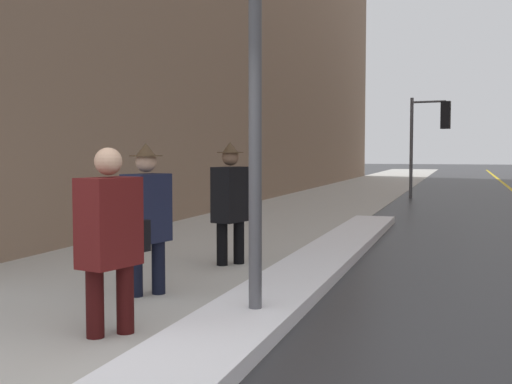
{
  "coord_description": "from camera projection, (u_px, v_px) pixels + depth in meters",
  "views": [
    {
      "loc": [
        2.09,
        -3.68,
        1.56
      ],
      "look_at": [
        -0.4,
        4.0,
        1.05
      ],
      "focal_mm": 45.0,
      "sensor_mm": 36.0,
      "label": 1
    }
  ],
  "objects": [
    {
      "name": "snow_bank_curb",
      "position": [
        322.0,
        260.0,
        8.84
      ],
      "size": [
        0.85,
        11.25,
        0.14
      ],
      "color": "white",
      "rests_on": "ground"
    },
    {
      "name": "sidewalk_slab",
      "position": [
        319.0,
        204.0,
        19.09
      ],
      "size": [
        4.0,
        80.0,
        0.01
      ],
      "color": "#B2AFA8",
      "rests_on": "ground"
    },
    {
      "name": "traffic_light_near",
      "position": [
        433.0,
        126.0,
        21.16
      ],
      "size": [
        1.31,
        0.33,
        3.36
      ],
      "rotation": [
        0.0,
        0.0,
        -0.13
      ],
      "color": "#515156",
      "rests_on": "ground"
    },
    {
      "name": "pedestrian_in_glasses",
      "position": [
        147.0,
        213.0,
        6.86
      ],
      "size": [
        0.41,
        0.56,
        1.65
      ],
      "rotation": [
        0.0,
        0.0,
        -1.81
      ],
      "color": "black",
      "rests_on": "ground"
    },
    {
      "name": "lamp_post",
      "position": [
        255.0,
        42.0,
        5.67
      ],
      "size": [
        0.28,
        0.28,
        4.14
      ],
      "color": "#515156",
      "rests_on": "ground"
    },
    {
      "name": "pedestrian_nearside",
      "position": [
        230.0,
        198.0,
        8.74
      ],
      "size": [
        0.42,
        0.58,
        1.69
      ],
      "rotation": [
        0.0,
        0.0,
        -1.81
      ],
      "color": "black",
      "rests_on": "ground"
    },
    {
      "name": "pedestrian_trailing",
      "position": [
        110.0,
        233.0,
        5.36
      ],
      "size": [
        0.41,
        0.75,
        1.59
      ],
      "rotation": [
        0.0,
        0.0,
        -1.81
      ],
      "color": "#340C0C",
      "rests_on": "ground"
    }
  ]
}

